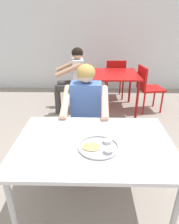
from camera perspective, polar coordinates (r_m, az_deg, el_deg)
The scene contains 11 objects.
ground_plane at distance 2.12m, azimuth 1.70°, elevation -27.06°, with size 12.00×12.00×0.05m, color gray.
back_wall at distance 5.03m, azimuth 1.74°, elevation 25.72°, with size 12.00×0.12×3.40m, color silver.
table_foreground at distance 1.66m, azimuth 1.21°, elevation -10.55°, with size 1.26×0.88×0.75m.
thali_tray at distance 1.55m, azimuth 2.67°, elevation -9.87°, with size 0.32×0.32×0.03m.
chair_foreground at distance 2.52m, azimuth -0.78°, elevation -1.58°, with size 0.40×0.43×0.90m.
diner_foreground at distance 2.22m, azimuth -1.10°, elevation 0.65°, with size 0.49×0.56×1.21m.
table_background_red at distance 3.81m, azimuth 7.38°, elevation 9.62°, with size 0.84×0.90×0.73m.
chair_red_left at distance 3.80m, azimuth -1.60°, elevation 7.61°, with size 0.45×0.41×0.88m.
chair_red_right at distance 3.93m, azimuth 16.07°, elevation 7.21°, with size 0.49×0.47×0.87m.
chair_red_far at distance 4.44m, azimuth 7.24°, elevation 10.04°, with size 0.44×0.45×0.86m.
patron_background at distance 3.78m, azimuth -4.78°, elevation 10.69°, with size 0.59×0.55×1.18m.
Camera 1 is at (-0.03, -1.30, 1.65)m, focal length 32.10 mm.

